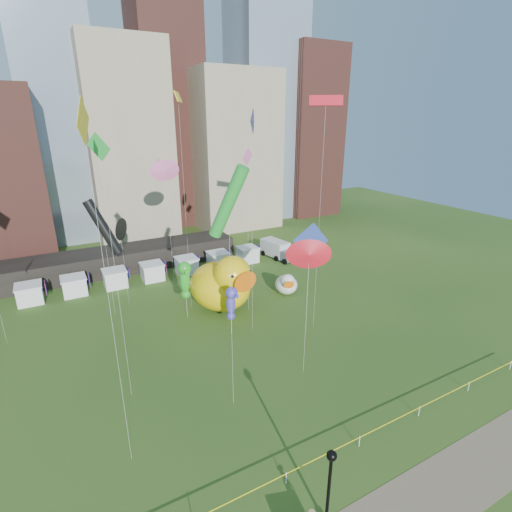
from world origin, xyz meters
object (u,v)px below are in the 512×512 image
seahorse_green (185,277)px  box_truck (277,249)px  seahorse_purple (231,301)px  lamppost (330,480)px  small_duck (287,284)px  big_duck (223,284)px

seahorse_green → box_truck: 23.15m
seahorse_green → seahorse_purple: size_ratio=1.25×
seahorse_purple → lamppost: lamppost is taller
small_duck → seahorse_purple: (-10.39, -5.57, 2.51)m
big_duck → lamppost: (-5.49, -26.36, 0.03)m
lamppost → big_duck: bearing=78.2°
seahorse_purple → box_truck: bearing=35.7°
big_duck → box_truck: bearing=27.0°
small_duck → box_truck: bearing=86.8°
small_duck → lamppost: bearing=-95.2°
small_duck → big_duck: bearing=-157.2°
lamppost → box_truck: lamppost is taller
seahorse_green → small_duck: bearing=3.1°
seahorse_purple → box_truck: (16.55, 17.85, -2.50)m
seahorse_green → lamppost: bearing=-88.5°
lamppost → box_truck: (20.49, 38.53, -1.91)m
seahorse_green → seahorse_purple: (2.87, -5.74, -1.06)m
seahorse_purple → box_truck: seahorse_purple is taller
small_duck → box_truck: (6.16, 12.28, 0.01)m
small_duck → seahorse_green: 13.73m
seahorse_purple → lamppost: (-3.94, -20.69, -0.58)m
seahorse_green → box_truck: bearing=35.8°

